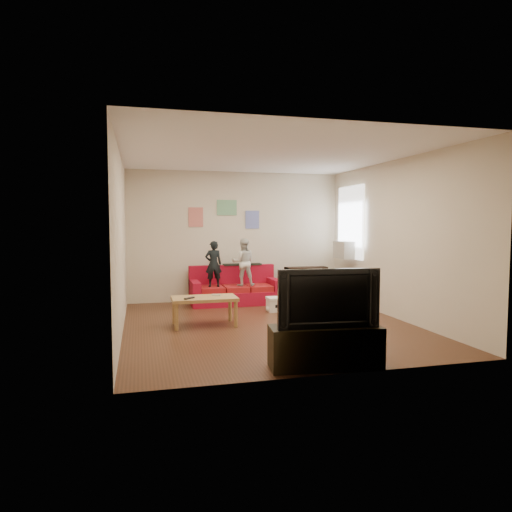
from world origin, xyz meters
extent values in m
cube|color=#512D1B|center=(0.00, 0.00, -0.01)|extent=(4.50, 5.00, 0.01)
cube|color=white|center=(0.00, 0.00, 2.71)|extent=(4.50, 5.00, 0.01)
cube|color=beige|center=(0.00, 2.50, 1.35)|extent=(4.50, 0.01, 2.70)
cube|color=beige|center=(0.00, -2.50, 1.35)|extent=(4.50, 0.01, 2.70)
cube|color=beige|center=(-2.25, 0.00, 1.35)|extent=(0.01, 5.00, 2.70)
cube|color=beige|center=(2.25, 0.00, 1.35)|extent=(0.01, 5.00, 2.70)
cube|color=#A20C24|center=(-0.13, 2.00, 0.13)|extent=(1.78, 0.80, 0.27)
cube|color=#A20C24|center=(-0.13, 2.32, 0.51)|extent=(1.78, 0.16, 0.49)
cube|color=#A20C24|center=(-0.94, 2.00, 0.38)|extent=(0.16, 0.80, 0.22)
cube|color=#A20C24|center=(0.68, 2.00, 0.38)|extent=(0.16, 0.80, 0.22)
cube|color=maroon|center=(-0.62, 1.93, 0.32)|extent=(0.46, 0.61, 0.11)
cube|color=maroon|center=(-0.13, 1.93, 0.32)|extent=(0.46, 0.61, 0.11)
cube|color=maroon|center=(0.35, 1.93, 0.32)|extent=(0.46, 0.61, 0.11)
cube|color=black|center=(0.09, 2.32, 0.77)|extent=(0.80, 0.20, 0.04)
imported|color=black|center=(-0.58, 1.90, 0.83)|extent=(0.33, 0.22, 0.91)
imported|color=silver|center=(0.02, 1.90, 0.85)|extent=(0.51, 0.42, 0.95)
cube|color=tan|center=(-1.00, 0.19, 0.43)|extent=(1.02, 0.56, 0.05)
cylinder|color=tan|center=(-1.46, -0.04, 0.20)|extent=(0.06, 0.06, 0.41)
cylinder|color=tan|center=(-0.54, -0.04, 0.20)|extent=(0.06, 0.06, 0.41)
cylinder|color=tan|center=(-1.46, 0.42, 0.20)|extent=(0.06, 0.06, 0.41)
cylinder|color=tan|center=(-0.54, 0.42, 0.20)|extent=(0.06, 0.06, 0.41)
cube|color=black|center=(-1.25, 0.07, 0.47)|extent=(0.18, 0.18, 0.02)
cube|color=silver|center=(-0.80, 0.24, 0.47)|extent=(0.15, 0.09, 0.03)
cube|color=black|center=(0.97, 2.02, 0.35)|extent=(0.03, 0.27, 0.71)
cube|color=black|center=(1.83, 2.02, 0.35)|extent=(0.03, 0.27, 0.71)
cube|color=black|center=(1.40, 2.02, 0.01)|extent=(0.89, 0.27, 0.03)
cube|color=black|center=(1.40, 2.02, 0.70)|extent=(0.89, 0.27, 0.03)
cube|color=black|center=(1.40, 2.02, 0.35)|extent=(0.83, 0.27, 0.02)
cube|color=#3F618C|center=(1.40, 2.02, 0.13)|extent=(0.78, 0.22, 0.21)
cube|color=#8C3F63|center=(1.40, 2.02, 0.47)|extent=(0.78, 0.22, 0.21)
cube|color=white|center=(2.22, 1.65, 1.64)|extent=(0.04, 1.08, 1.48)
cube|color=#B7B2A3|center=(2.10, 1.65, 1.08)|extent=(0.28, 0.55, 0.35)
cube|color=#D87266|center=(-0.85, 2.48, 1.75)|extent=(0.30, 0.01, 0.40)
cube|color=#72B27F|center=(-0.20, 2.48, 1.95)|extent=(0.42, 0.01, 0.32)
cube|color=#727FCC|center=(0.35, 2.48, 1.70)|extent=(0.30, 0.01, 0.38)
cube|color=white|center=(0.47, 1.03, 0.11)|extent=(0.37, 0.27, 0.22)
cube|color=white|center=(0.47, 1.03, 0.24)|extent=(0.38, 0.29, 0.05)
cube|color=black|center=(0.47, 0.89, 0.12)|extent=(0.16, 0.00, 0.05)
cube|color=black|center=(0.03, -2.25, 0.24)|extent=(1.30, 0.56, 0.47)
imported|color=black|center=(0.03, -2.25, 0.80)|extent=(1.16, 0.26, 0.66)
sphere|color=white|center=(0.30, 1.02, 0.05)|extent=(0.11, 0.11, 0.11)
camera|label=1|loc=(-1.98, -6.95, 1.63)|focal=32.00mm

